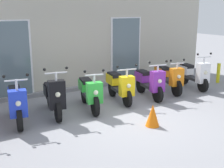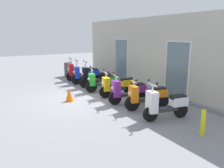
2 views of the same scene
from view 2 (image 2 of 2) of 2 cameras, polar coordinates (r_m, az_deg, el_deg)
The scene contains 13 objects.
ground_plane at distance 9.24m, azimuth -7.39°, elevation -3.58°, with size 40.00×40.00×0.00m, color gray.
storefront_facade at distance 10.66m, azimuth 9.06°, elevation 7.34°, with size 11.20×0.50×3.31m.
scooter_red at distance 12.67m, azimuth -8.32°, elevation 3.09°, with size 0.63×1.57×1.27m.
scooter_blue at distance 11.76m, azimuth -6.74°, elevation 2.42°, with size 0.64×1.56×1.27m.
scooter_black at distance 10.96m, azimuth -4.33°, elevation 1.69°, with size 0.69×1.63×1.31m.
scooter_green at distance 10.08m, azimuth -2.32°, elevation 0.60°, with size 0.70×1.61×1.17m.
scooter_yellow at distance 9.26m, azimuth 1.36°, elevation -0.32°, with size 0.67×1.57×1.16m.
scooter_purple at distance 8.40m, azimuth 4.02°, elevation -1.74°, with size 0.67×1.55×1.20m.
scooter_orange at distance 7.80m, azimuth 8.93°, elevation -3.04°, with size 0.70×1.61×1.14m.
scooter_white at distance 6.99m, azimuth 13.41°, elevation -5.04°, with size 0.66×1.52×1.25m.
traffic_cone at distance 8.84m, azimuth -10.81°, elevation -2.71°, with size 0.32×0.32×0.52m, color orange.
trash_bin at distance 14.00m, azimuth -11.09°, elevation 3.65°, with size 0.48×0.48×0.85m, color #4C4C51.
curb_bollard at distance 6.27m, azimuth 22.14°, elevation -9.11°, with size 0.12×0.12×0.70m, color yellow.
Camera 2 is at (8.17, -3.46, 2.59)m, focal length 35.89 mm.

